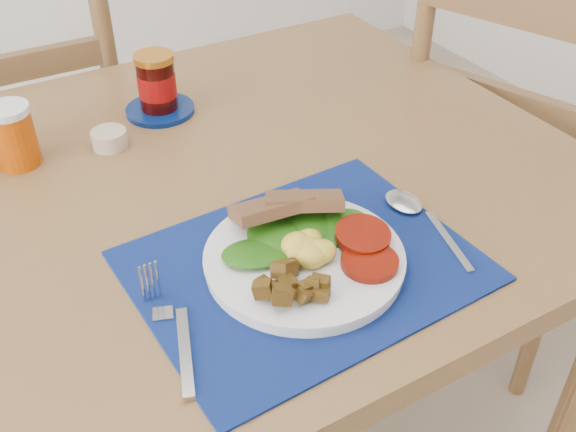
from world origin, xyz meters
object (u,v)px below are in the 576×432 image
object	(u,v)px
breakfast_plate	(302,257)
jam_on_saucer	(157,87)
juice_glass	(14,137)
chair_end	(512,141)
chair_far	(15,115)

from	to	relation	value
breakfast_plate	jam_on_saucer	xyz separation A→B (m)	(-0.00, 0.47, 0.03)
jam_on_saucer	juice_glass	bearing A→B (deg)	-170.03
juice_glass	chair_end	bearing A→B (deg)	-8.38
chair_end	breakfast_plate	distance (m)	0.78
chair_end	juice_glass	size ratio (longest dim) A/B	12.52
chair_far	jam_on_saucer	world-z (taller)	chair_far
chair_far	juice_glass	bearing A→B (deg)	83.74
chair_far	chair_end	bearing A→B (deg)	146.64
breakfast_plate	juice_glass	size ratio (longest dim) A/B	2.71
chair_far	chair_end	distance (m)	1.07
chair_end	juice_glass	bearing A→B (deg)	61.75
chair_far	breakfast_plate	distance (m)	0.92
chair_far	breakfast_plate	xyz separation A→B (m)	(0.19, -0.89, 0.17)
chair_end	juice_glass	distance (m)	0.98
juice_glass	jam_on_saucer	size ratio (longest dim) A/B	0.77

